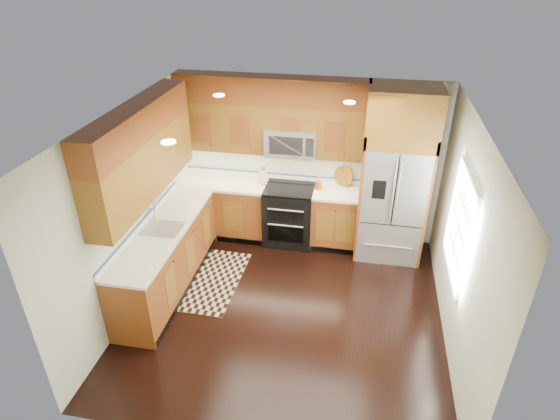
% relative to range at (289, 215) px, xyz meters
% --- Properties ---
extents(ground, '(4.00, 4.00, 0.00)m').
position_rel_range_xyz_m(ground, '(0.25, -1.67, -0.47)').
color(ground, black).
rests_on(ground, ground).
extents(wall_back, '(4.00, 0.02, 2.60)m').
position_rel_range_xyz_m(wall_back, '(0.25, 0.33, 0.83)').
color(wall_back, beige).
rests_on(wall_back, ground).
extents(wall_left, '(0.02, 4.00, 2.60)m').
position_rel_range_xyz_m(wall_left, '(-1.75, -1.67, 0.83)').
color(wall_left, beige).
rests_on(wall_left, ground).
extents(wall_right, '(0.02, 4.00, 2.60)m').
position_rel_range_xyz_m(wall_right, '(2.25, -1.67, 0.83)').
color(wall_right, beige).
rests_on(wall_right, ground).
extents(window, '(0.04, 1.10, 1.30)m').
position_rel_range_xyz_m(window, '(2.23, -1.47, 0.93)').
color(window, white).
rests_on(window, ground).
extents(base_cabinets, '(2.85, 3.00, 0.90)m').
position_rel_range_xyz_m(base_cabinets, '(-0.98, -0.77, -0.02)').
color(base_cabinets, brown).
rests_on(base_cabinets, ground).
extents(countertop, '(2.86, 3.01, 0.04)m').
position_rel_range_xyz_m(countertop, '(-0.84, -0.65, 0.45)').
color(countertop, beige).
rests_on(countertop, base_cabinets).
extents(upper_cabinets, '(2.85, 3.00, 1.15)m').
position_rel_range_xyz_m(upper_cabinets, '(-0.90, -0.58, 1.56)').
color(upper_cabinets, brown).
rests_on(upper_cabinets, ground).
extents(range, '(0.76, 0.67, 0.95)m').
position_rel_range_xyz_m(range, '(0.00, 0.00, 0.00)').
color(range, black).
rests_on(range, ground).
extents(microwave, '(0.76, 0.40, 0.42)m').
position_rel_range_xyz_m(microwave, '(-0.00, 0.13, 1.19)').
color(microwave, '#B2B2B7').
rests_on(microwave, ground).
extents(refrigerator, '(0.98, 0.75, 2.60)m').
position_rel_range_xyz_m(refrigerator, '(1.55, -0.04, 0.83)').
color(refrigerator, '#B2B2B7').
rests_on(refrigerator, ground).
extents(sink_faucet, '(0.54, 0.44, 0.37)m').
position_rel_range_xyz_m(sink_faucet, '(-1.48, -1.44, 0.52)').
color(sink_faucet, '#B2B2B7').
rests_on(sink_faucet, countertop).
extents(rug, '(0.91, 1.47, 0.01)m').
position_rel_range_xyz_m(rug, '(-0.95, -1.26, -0.46)').
color(rug, black).
rests_on(rug, ground).
extents(knife_block, '(0.14, 0.16, 0.27)m').
position_rel_range_xyz_m(knife_block, '(-0.44, 0.11, 0.58)').
color(knife_block, tan).
rests_on(knife_block, countertop).
extents(utensil_crock, '(0.13, 0.13, 0.30)m').
position_rel_range_xyz_m(utensil_crock, '(0.44, 0.06, 0.57)').
color(utensil_crock, '#A43B14').
rests_on(utensil_crock, countertop).
extents(cutting_board, '(0.42, 0.42, 0.02)m').
position_rel_range_xyz_m(cutting_board, '(0.80, 0.27, 0.48)').
color(cutting_board, brown).
rests_on(cutting_board, countertop).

